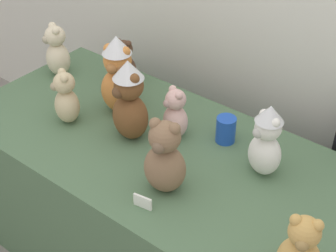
{
  "coord_description": "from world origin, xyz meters",
  "views": [
    {
      "loc": [
        0.98,
        -0.99,
        1.99
      ],
      "look_at": [
        0.0,
        0.25,
        0.85
      ],
      "focal_mm": 54.5,
      "sensor_mm": 36.0,
      "label": 1
    }
  ],
  "objects": [
    {
      "name": "display_table",
      "position": [
        0.0,
        0.25,
        0.36
      ],
      "size": [
        1.83,
        0.82,
        0.73
      ],
      "primitive_type": "cube",
      "color": "#4C6B4C",
      "rests_on": "ground_plane"
    },
    {
      "name": "teddy_bear_ginger",
      "position": [
        -0.34,
        0.35,
        0.9
      ],
      "size": [
        0.2,
        0.18,
        0.36
      ],
      "rotation": [
        0.0,
        0.0,
        0.31
      ],
      "color": "#D17F3D",
      "rests_on": "display_table"
    },
    {
      "name": "teddy_bear_blush",
      "position": [
        -0.04,
        0.35,
        0.83
      ],
      "size": [
        0.14,
        0.14,
        0.22
      ],
      "rotation": [
        0.0,
        0.0,
        -0.43
      ],
      "color": "beige",
      "rests_on": "display_table"
    },
    {
      "name": "teddy_bear_cream",
      "position": [
        -0.79,
        0.39,
        0.85
      ],
      "size": [
        0.17,
        0.16,
        0.26
      ],
      "rotation": [
        0.0,
        0.0,
        -0.46
      ],
      "color": "beige",
      "rests_on": "display_table"
    },
    {
      "name": "teddy_bear_cocoa",
      "position": [
        -0.48,
        0.53,
        0.83
      ],
      "size": [
        0.13,
        0.12,
        0.23
      ],
      "rotation": [
        0.0,
        0.0,
        0.21
      ],
      "color": "#4C3323",
      "rests_on": "display_table"
    },
    {
      "name": "teddy_bear_chestnut",
      "position": [
        -0.18,
        0.23,
        0.9
      ],
      "size": [
        0.18,
        0.17,
        0.35
      ],
      "rotation": [
        0.0,
        0.0,
        -0.21
      ],
      "color": "brown",
      "rests_on": "display_table"
    },
    {
      "name": "teddy_bear_snow",
      "position": [
        0.35,
        0.37,
        0.87
      ],
      "size": [
        0.17,
        0.16,
        0.3
      ],
      "rotation": [
        0.0,
        0.0,
        -0.42
      ],
      "color": "white",
      "rests_on": "display_table"
    },
    {
      "name": "teddy_bear_honey",
      "position": [
        0.67,
        0.01,
        0.84
      ],
      "size": [
        0.16,
        0.14,
        0.25
      ],
      "rotation": [
        0.0,
        0.0,
        0.32
      ],
      "color": "tan",
      "rests_on": "display_table"
    },
    {
      "name": "teddy_bear_sand",
      "position": [
        -0.46,
        0.15,
        0.84
      ],
      "size": [
        0.16,
        0.15,
        0.24
      ],
      "rotation": [
        0.0,
        0.0,
        -0.55
      ],
      "color": "#CCB78E",
      "rests_on": "display_table"
    },
    {
      "name": "teddy_bear_mocha",
      "position": [
        0.13,
        0.07,
        0.86
      ],
      "size": [
        0.18,
        0.16,
        0.3
      ],
      "rotation": [
        0.0,
        0.0,
        0.25
      ],
      "color": "#7F6047",
      "rests_on": "display_table"
    },
    {
      "name": "party_cup_blue",
      "position": [
        0.14,
        0.45,
        0.78
      ],
      "size": [
        0.08,
        0.08,
        0.11
      ],
      "primitive_type": "cylinder",
      "color": "blue",
      "rests_on": "display_table"
    },
    {
      "name": "name_card_front_left",
      "position": [
        0.13,
        -0.05,
        0.75
      ],
      "size": [
        0.07,
        0.02,
        0.05
      ],
      "primitive_type": "cube",
      "rotation": [
        0.0,
        0.0,
        0.17
      ],
      "color": "white",
      "rests_on": "display_table"
    }
  ]
}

